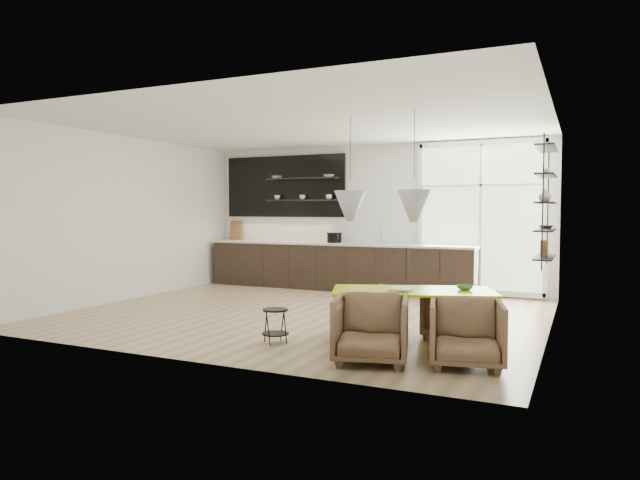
% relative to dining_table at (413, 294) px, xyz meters
% --- Properties ---
extents(room, '(7.02, 6.01, 2.91)m').
position_rel_dining_table_xyz_m(room, '(-1.52, 2.50, 0.83)').
color(room, tan).
rests_on(room, ground).
extents(kitchen_run, '(5.54, 0.69, 2.75)m').
position_rel_dining_table_xyz_m(kitchen_run, '(-2.79, 4.09, -0.03)').
color(kitchen_run, black).
rests_on(kitchen_run, ground).
extents(right_shelving, '(0.26, 1.22, 1.90)m').
position_rel_dining_table_xyz_m(right_shelving, '(1.26, 2.58, 1.02)').
color(right_shelving, black).
rests_on(right_shelving, ground).
extents(dining_table, '(2.02, 1.41, 0.67)m').
position_rel_dining_table_xyz_m(dining_table, '(0.00, 0.00, 0.00)').
color(dining_table, '#C0CE07').
rests_on(dining_table, ground).
extents(armchair_back_left, '(0.96, 0.97, 0.63)m').
position_rel_dining_table_xyz_m(armchair_back_left, '(-0.70, 0.37, -0.31)').
color(armchair_back_left, brown).
rests_on(armchair_back_left, ground).
extents(armchair_back_right, '(0.77, 0.78, 0.62)m').
position_rel_dining_table_xyz_m(armchair_back_right, '(0.26, 0.72, -0.32)').
color(armchair_back_right, brown).
rests_on(armchair_back_right, ground).
extents(armchair_front_left, '(0.93, 0.95, 0.71)m').
position_rel_dining_table_xyz_m(armchair_front_left, '(-0.22, -0.83, -0.27)').
color(armchair_front_left, brown).
rests_on(armchair_front_left, ground).
extents(armchair_front_right, '(0.88, 0.89, 0.68)m').
position_rel_dining_table_xyz_m(armchair_front_right, '(0.72, -0.58, -0.29)').
color(armchair_front_right, brown).
rests_on(armchair_front_right, ground).
extents(wire_stool, '(0.33, 0.33, 0.41)m').
position_rel_dining_table_xyz_m(wire_stool, '(-1.55, -0.49, -0.36)').
color(wire_stool, black).
rests_on(wire_stool, ground).
extents(table_book, '(0.28, 0.36, 0.03)m').
position_rel_dining_table_xyz_m(table_book, '(-0.24, -0.12, 0.06)').
color(table_book, white).
rests_on(table_book, dining_table).
extents(table_bowl, '(0.22, 0.22, 0.06)m').
position_rel_dining_table_xyz_m(table_bowl, '(0.55, 0.23, 0.07)').
color(table_bowl, '#427242').
rests_on(table_bowl, dining_table).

